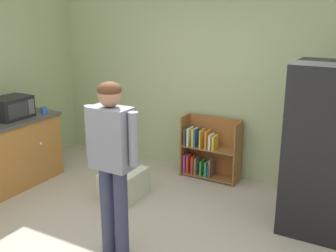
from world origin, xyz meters
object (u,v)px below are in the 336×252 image
at_px(blue_cup, 44,110).
at_px(pet_carrier, 124,185).
at_px(refrigerator, 323,150).
at_px(bookshelf, 207,152).
at_px(microwave, 11,108).
at_px(standing_person, 112,155).

bearing_deg(blue_cup, pet_carrier, -2.25).
xyz_separation_m(refrigerator, bookshelf, (-1.59, 0.69, -0.52)).
distance_m(bookshelf, blue_cup, 2.29).
distance_m(bookshelf, pet_carrier, 1.29).
bearing_deg(microwave, bookshelf, 33.93).
xyz_separation_m(refrigerator, standing_person, (-1.58, -1.45, 0.13)).
bearing_deg(blue_cup, refrigerator, 6.13).
distance_m(refrigerator, blue_cup, 3.55).
bearing_deg(bookshelf, blue_cup, -151.14).
bearing_deg(blue_cup, bookshelf, 28.86).
height_order(refrigerator, bookshelf, refrigerator).
xyz_separation_m(bookshelf, microwave, (-2.13, -1.44, 0.67)).
height_order(bookshelf, blue_cup, blue_cup).
relative_size(standing_person, blue_cup, 17.70).
bearing_deg(refrigerator, standing_person, -137.46).
bearing_deg(pet_carrier, standing_person, -58.37).
xyz_separation_m(pet_carrier, microwave, (-1.52, -0.31, 0.86)).
height_order(bookshelf, microwave, microwave).
height_order(refrigerator, blue_cup, refrigerator).
bearing_deg(standing_person, refrigerator, 42.54).
relative_size(bookshelf, blue_cup, 8.95).
distance_m(standing_person, microwave, 2.26).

